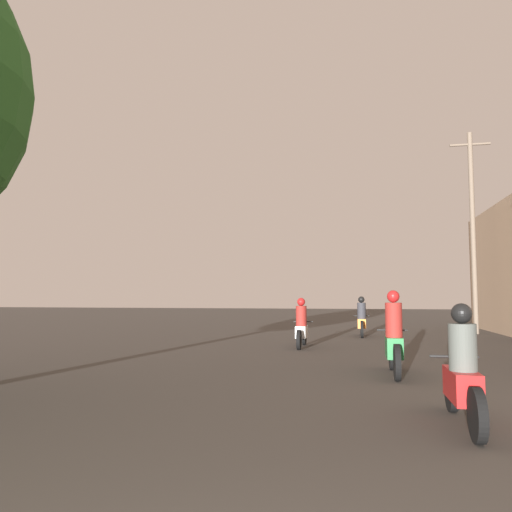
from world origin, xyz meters
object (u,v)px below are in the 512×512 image
Objects in this scene: motorcycle_red at (462,376)px; utility_pole_far at (473,228)px; motorcycle_white at (302,327)px; motorcycle_orange at (362,320)px; motorcycle_green at (394,341)px.

motorcycle_red is 0.24× the size of utility_pole_far.
motorcycle_red is at bearing -61.90° from motorcycle_white.
utility_pole_far is (3.52, 15.38, 3.76)m from motorcycle_red.
motorcycle_red is 9.13m from motorcycle_white.
motorcycle_orange is 6.32m from utility_pole_far.
utility_pole_far reaches higher than motorcycle_orange.
motorcycle_green is 1.07× the size of motorcycle_orange.
motorcycle_orange is at bearing 77.74° from motorcycle_white.
motorcycle_white is 1.06× the size of motorcycle_orange.
motorcycle_green is 5.44m from motorcycle_white.
utility_pole_far is (6.38, 6.71, 3.75)m from motorcycle_white.
motorcycle_orange is at bearing -153.60° from utility_pole_far.
motorcycle_white is at bearing 108.08° from motorcycle_red.
motorcycle_red is at bearing -102.89° from utility_pole_far.
utility_pole_far is at bearing 27.16° from motorcycle_orange.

